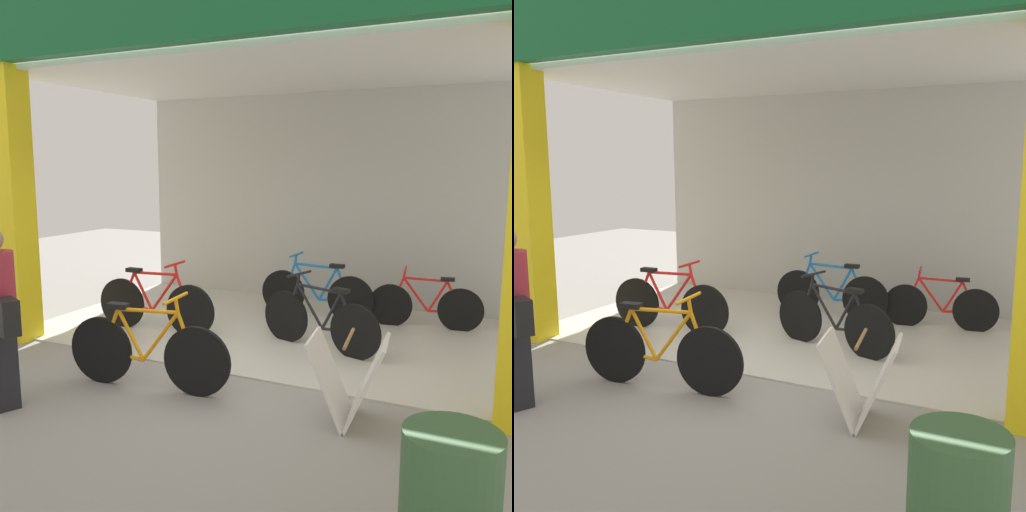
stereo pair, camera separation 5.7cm
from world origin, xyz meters
The scene contains 8 objects.
ground_plane centered at (0.00, 0.00, 0.00)m, with size 20.95×20.95×0.00m, color gray.
shop_facade centered at (0.00, 1.92, 2.20)m, with size 6.68×3.92×4.05m.
bicycle_inside_0 centered at (1.69, 2.68, 0.33)m, with size 1.50×0.41×0.83m.
bicycle_inside_1 centered at (0.18, 2.55, 0.37)m, with size 1.71×0.47×0.94m.
bicycle_inside_2 centered at (0.70, 1.20, 0.37)m, with size 1.62×0.56×0.92m.
bicycle_inside_3 centered at (-1.53, 0.98, 0.38)m, with size 1.75×0.48×0.96m.
bicycle_parked_0 centered at (-0.44, -0.67, 0.39)m, with size 1.75×0.48×0.97m.
sandwich_board_sign centered at (1.57, -0.53, 0.38)m, with size 0.74×0.66×0.78m.
Camera 1 is at (2.88, -5.08, 2.22)m, focal length 39.98 mm.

